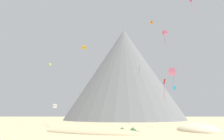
% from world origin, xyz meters
% --- Properties ---
extents(dune_foreground_left, '(9.38, 15.05, 3.44)m').
position_xyz_m(dune_foreground_left, '(16.30, 23.38, 0.00)').
color(dune_foreground_left, beige).
rests_on(dune_foreground_left, ground_plane).
extents(dune_foreground_right, '(24.86, 18.57, 2.03)m').
position_xyz_m(dune_foreground_right, '(-7.57, 18.72, 0.00)').
color(dune_foreground_right, '#C6B284').
rests_on(dune_foreground_right, ground_plane).
extents(bush_scatter_east, '(2.93, 2.93, 1.07)m').
position_xyz_m(bush_scatter_east, '(1.28, 18.97, 0.54)').
color(bush_scatter_east, '#386633').
rests_on(bush_scatter_east, ground_plane).
extents(bush_near_left, '(3.02, 3.02, 0.96)m').
position_xyz_m(bush_near_left, '(-0.97, 20.80, 0.48)').
color(bush_near_left, '#386633').
rests_on(bush_near_left, ground_plane).
extents(rock_massif, '(89.22, 89.22, 52.25)m').
position_xyz_m(rock_massif, '(1.64, 100.88, 24.80)').
color(rock_massif, slate).
rests_on(rock_massif, ground_plane).
extents(kite_red_low, '(0.72, 0.75, 5.85)m').
position_xyz_m(kite_red_low, '(11.32, 33.90, 11.64)').
color(kite_red_low, red).
extents(kite_rainbow_high, '(1.83, 1.80, 5.81)m').
position_xyz_m(kite_rainbow_high, '(16.63, 54.69, 34.46)').
color(kite_rainbow_high, '#E5668C').
extents(kite_white_low, '(1.55, 1.56, 1.29)m').
position_xyz_m(kite_white_low, '(-23.14, 47.90, 6.25)').
color(kite_white_low, white).
extents(kite_lime_mid, '(0.77, 0.71, 0.98)m').
position_xyz_m(kite_lime_mid, '(-27.00, 53.81, 21.90)').
color(kite_lime_mid, '#8CD133').
extents(kite_pink_mid, '(2.59, 2.23, 4.87)m').
position_xyz_m(kite_pink_mid, '(14.43, 37.04, 16.03)').
color(kite_pink_mid, pink).
extents(kite_cyan_low, '(1.04, 0.78, 1.32)m').
position_xyz_m(kite_cyan_low, '(16.07, 41.44, 11.69)').
color(kite_cyan_low, '#33BCDB').
extents(kite_teal_mid, '(0.69, 1.36, 4.07)m').
position_xyz_m(kite_teal_mid, '(6.05, 49.17, 20.21)').
color(kite_teal_mid, teal).
extents(kite_orange_high, '(1.06, 0.98, 1.34)m').
position_xyz_m(kite_orange_high, '(12.42, 59.60, 40.56)').
color(kite_orange_high, orange).
extents(kite_gold_mid, '(1.59, 1.64, 1.39)m').
position_xyz_m(kite_gold_mid, '(-12.07, 37.16, 23.72)').
color(kite_gold_mid, gold).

